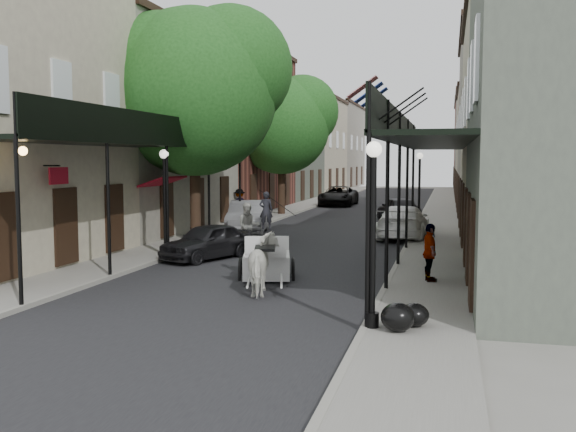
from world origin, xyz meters
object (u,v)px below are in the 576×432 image
Objects in this scene: pedestrian_sidewalk_right at (430,253)px; horse at (265,264)px; tree_near at (205,85)px; car_left_mid at (248,217)px; car_right_near at (403,222)px; lamppost_right_near at (373,232)px; lamppost_right_far at (419,188)px; lamppost_left at (165,201)px; pedestrian_sidewalk_left at (239,204)px; car_right_far at (399,209)px; carriage at (267,243)px; car_left_near at (207,241)px; tree_far at (288,122)px; car_left_far at (338,196)px; pedestrian_walking at (248,226)px.

horse is at bearing 103.51° from pedestrian_sidewalk_right.
car_left_mid is (0.60, 3.82, -5.71)m from tree_near.
car_left_mid is 0.94× the size of car_right_near.
lamppost_right_near is 20.00m from lamppost_right_far.
lamppost_left reaches higher than car_right_near.
lamppost_right_near is 5.47m from pedestrian_sidewalk_right.
car_right_far is at bearing 171.06° from pedestrian_sidewalk_left.
carriage is 1.62× the size of pedestrian_sidewalk_right.
lamppost_right_near reaches higher than car_left_mid.
lamppost_left is 1.00× the size of lamppost_right_far.
carriage is 4.02m from car_left_near.
car_left_near is (-2.94, 2.72, -0.38)m from carriage.
pedestrian_sidewalk_left reaches higher than pedestrian_sidewalk_right.
car_left_mid is at bearing 95.65° from carriage.
car_left_near is at bearing 7.30° from lamppost_left.
tree_near is 14.02m from tree_far.
lamppost_right_far reaches higher than car_left_far.
lamppost_right_far is (8.30, 7.82, -4.44)m from tree_near.
pedestrian_sidewalk_left reaches higher than car_left_near.
tree_near is at bearing 91.34° from lamppost_left.
lamppost_right_far is at bearing 34.23° from pedestrian_walking.
tree_far is 2.32× the size of lamppost_right_near.
horse is 0.37× the size of car_right_near.
lamppost_right_near is at bearing -90.00° from lamppost_right_far.
pedestrian_walking is 13.51m from car_right_far.
lamppost_left reaches higher than car_left_near.
tree_far is at bearing 76.84° from pedestrian_walking.
tree_near is 12.83m from pedestrian_sidewalk_right.
tree_near is at bearing -136.69° from lamppost_right_far.
car_left_far is at bearing 80.73° from carriage.
car_right_far is at bearing 93.22° from car_left_near.
tree_near is 1.80× the size of car_left_far.
lamppost_right_far is 13.65m from car_left_near.
carriage reaches higher than car_right_far.
tree_near is at bearing -75.19° from horse.
pedestrian_sidewalk_right is (7.07, -5.76, 0.02)m from pedestrian_walking.
lamppost_right_far is 10.04m from pedestrian_sidewalk_left.
pedestrian_walking is (-6.10, 11.02, -1.15)m from lamppost_right_near.
car_left_mid reaches higher than car_right_near.
tree_near reaches higher than tree_far.
lamppost_right_far is at bearing -95.27° from car_right_near.
carriage reaches higher than car_left_far.
lamppost_left is 13.47m from pedestrian_sidewalk_left.
horse is 0.35× the size of car_left_far.
lamppost_right_far is 8.77m from car_left_mid.
car_left_far is at bearing 69.82° from pedestrian_walking.
pedestrian_sidewalk_left is at bearing 99.94° from tree_near.
pedestrian_sidewalk_right reaches higher than car_right_near.
pedestrian_sidewalk_right is 0.30× the size of car_left_far.
car_right_far is (-1.28, 23.63, -1.33)m from lamppost_right_near.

